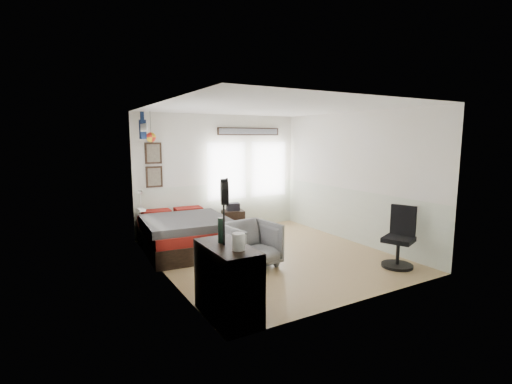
% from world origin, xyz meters
% --- Properties ---
extents(ground_plane, '(4.00, 4.50, 0.01)m').
position_xyz_m(ground_plane, '(0.00, 0.00, -0.01)').
color(ground_plane, '#A67F4C').
extents(room_shell, '(4.02, 4.52, 2.71)m').
position_xyz_m(room_shell, '(-0.08, 0.19, 1.61)').
color(room_shell, beige).
rests_on(room_shell, ground_plane).
extents(wall_decor, '(3.55, 1.32, 1.44)m').
position_xyz_m(wall_decor, '(-1.10, 1.96, 2.10)').
color(wall_decor, black).
rests_on(wall_decor, room_shell).
extents(bed, '(1.63, 2.19, 0.67)m').
position_xyz_m(bed, '(-1.30, 1.16, 0.33)').
color(bed, black).
rests_on(bed, ground_plane).
extents(dresser, '(0.48, 1.00, 0.90)m').
position_xyz_m(dresser, '(-1.74, -1.77, 0.45)').
color(dresser, black).
rests_on(dresser, ground_plane).
extents(armchair, '(0.92, 0.94, 0.76)m').
position_xyz_m(armchair, '(-0.60, -0.31, 0.38)').
color(armchair, gray).
rests_on(armchair, ground_plane).
extents(nightstand, '(0.55, 0.48, 0.48)m').
position_xyz_m(nightstand, '(0.21, 2.02, 0.24)').
color(nightstand, black).
rests_on(nightstand, ground_plane).
extents(task_chair, '(0.60, 0.60, 1.04)m').
position_xyz_m(task_chair, '(1.57, -1.57, 0.42)').
color(task_chair, black).
rests_on(task_chair, ground_plane).
extents(kettle, '(0.17, 0.15, 0.20)m').
position_xyz_m(kettle, '(-1.70, -1.99, 1.00)').
color(kettle, silver).
rests_on(kettle, dresser).
extents(bottle, '(0.08, 0.08, 0.31)m').
position_xyz_m(bottle, '(-1.75, -1.61, 1.05)').
color(bottle, black).
rests_on(bottle, dresser).
extents(stand_fan, '(0.20, 0.32, 0.81)m').
position_xyz_m(stand_fan, '(-1.75, -1.72, 1.53)').
color(stand_fan, black).
rests_on(stand_fan, dresser).
extents(black_bag, '(0.33, 0.26, 0.18)m').
position_xyz_m(black_bag, '(0.21, 2.02, 0.57)').
color(black_bag, black).
rests_on(black_bag, nightstand).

